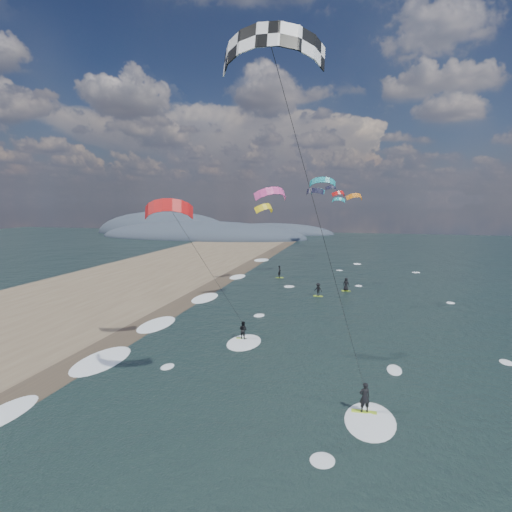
# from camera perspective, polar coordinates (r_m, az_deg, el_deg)

# --- Properties ---
(ground) EXTENTS (260.00, 260.00, 0.00)m
(ground) POSITION_cam_1_polar(r_m,az_deg,el_deg) (23.48, -5.10, -21.22)
(ground) COLOR black
(ground) RESTS_ON ground
(wet_sand_strip) EXTENTS (3.00, 240.00, 0.00)m
(wet_sand_strip) POSITION_cam_1_polar(r_m,az_deg,el_deg) (36.72, -18.01, -10.74)
(wet_sand_strip) COLOR #382D23
(wet_sand_strip) RESTS_ON ground
(coastal_hills) EXTENTS (80.00, 41.00, 15.00)m
(coastal_hills) POSITION_cam_1_polar(r_m,az_deg,el_deg) (137.84, -8.03, 2.76)
(coastal_hills) COLOR #3D4756
(coastal_hills) RESTS_ON ground
(kitesurfer_near_a) EXTENTS (7.63, 8.33, 18.18)m
(kitesurfer_near_a) POSITION_cam_1_polar(r_m,az_deg,el_deg) (17.77, 5.20, 15.63)
(kitesurfer_near_a) COLOR #B0E027
(kitesurfer_near_a) RESTS_ON ground
(kitesurfer_near_b) EXTENTS (6.84, 8.56, 12.12)m
(kitesurfer_near_b) POSITION_cam_1_polar(r_m,az_deg,el_deg) (30.74, -7.89, -0.04)
(kitesurfer_near_b) COLOR #B0E027
(kitesurfer_near_b) RESTS_ON ground
(far_kitesurfers) EXTENTS (10.85, 11.49, 1.78)m
(far_kitesurfers) POSITION_cam_1_polar(r_m,az_deg,el_deg) (54.55, 8.13, -3.60)
(far_kitesurfers) COLOR #B0E027
(far_kitesurfers) RESTS_ON ground
(bg_kite_field) EXTENTS (13.77, 67.94, 5.21)m
(bg_kite_field) POSITION_cam_1_polar(r_m,az_deg,el_deg) (76.20, 9.00, 8.47)
(bg_kite_field) COLOR teal
(bg_kite_field) RESTS_ON ground
(shoreline_surf) EXTENTS (2.40, 79.40, 0.11)m
(shoreline_surf) POSITION_cam_1_polar(r_m,az_deg,el_deg) (40.08, -12.90, -9.01)
(shoreline_surf) COLOR white
(shoreline_surf) RESTS_ON ground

